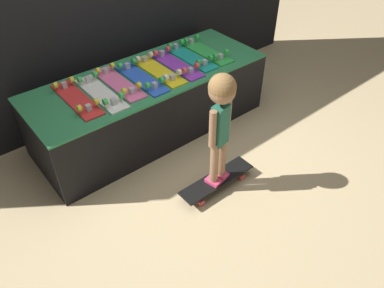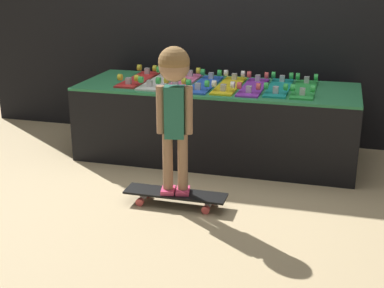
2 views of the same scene
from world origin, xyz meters
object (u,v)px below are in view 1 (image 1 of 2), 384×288
at_px(skateboard_purple_on_rack, 176,64).
at_px(skateboard_green_on_rack, 205,50).
at_px(child, 221,111).
at_px(skateboard_red_on_rack, 76,98).
at_px(skateboard_yellow_on_rack, 158,70).
at_px(skateboard_pink_on_rack, 118,82).
at_px(skateboard_on_floor, 217,180).
at_px(skateboard_blue_on_rack, 141,77).
at_px(skateboard_white_on_rack, 101,92).
at_px(skateboard_teal_on_rack, 190,56).

relative_size(skateboard_purple_on_rack, skateboard_green_on_rack, 1.00).
bearing_deg(skateboard_purple_on_rack, child, -109.34).
relative_size(skateboard_red_on_rack, skateboard_green_on_rack, 1.00).
bearing_deg(child, skateboard_yellow_on_rack, 70.63).
xyz_separation_m(skateboard_red_on_rack, skateboard_pink_on_rack, (0.39, -0.00, 0.00)).
height_order(skateboard_on_floor, child, child).
bearing_deg(child, skateboard_on_floor, 79.14).
bearing_deg(skateboard_green_on_rack, skateboard_on_floor, -126.03).
relative_size(skateboard_red_on_rack, child, 0.68).
xyz_separation_m(skateboard_red_on_rack, skateboard_purple_on_rack, (0.99, -0.05, 0.00)).
bearing_deg(skateboard_on_floor, skateboard_yellow_on_rack, 81.49).
bearing_deg(skateboard_purple_on_rack, skateboard_green_on_rack, 4.73).
relative_size(skateboard_green_on_rack, skateboard_on_floor, 0.96).
bearing_deg(skateboard_blue_on_rack, skateboard_green_on_rack, 2.71).
bearing_deg(skateboard_green_on_rack, skateboard_red_on_rack, 179.41).
bearing_deg(skateboard_yellow_on_rack, skateboard_red_on_rack, 177.22).
relative_size(skateboard_white_on_rack, skateboard_teal_on_rack, 1.00).
bearing_deg(skateboard_teal_on_rack, skateboard_white_on_rack, -177.94).
xyz_separation_m(skateboard_white_on_rack, skateboard_purple_on_rack, (0.79, -0.00, 0.00)).
relative_size(skateboard_yellow_on_rack, skateboard_on_floor, 0.96).
height_order(skateboard_white_on_rack, skateboard_yellow_on_rack, same).
distance_m(skateboard_red_on_rack, skateboard_on_floor, 1.34).
bearing_deg(skateboard_on_floor, skateboard_pink_on_rack, 103.41).
bearing_deg(skateboard_yellow_on_rack, child, -98.51).
relative_size(skateboard_teal_on_rack, skateboard_green_on_rack, 1.00).
relative_size(skateboard_teal_on_rack, skateboard_on_floor, 0.96).
xyz_separation_m(skateboard_white_on_rack, skateboard_green_on_rack, (1.18, 0.03, 0.00)).
bearing_deg(skateboard_white_on_rack, skateboard_pink_on_rack, 12.84).
relative_size(skateboard_teal_on_rack, child, 0.68).
xyz_separation_m(skateboard_red_on_rack, skateboard_yellow_on_rack, (0.79, -0.04, 0.00)).
distance_m(skateboard_pink_on_rack, skateboard_yellow_on_rack, 0.40).
xyz_separation_m(skateboard_teal_on_rack, skateboard_green_on_rack, (0.20, -0.00, 0.00)).
xyz_separation_m(skateboard_blue_on_rack, child, (0.05, -0.98, 0.14)).
height_order(skateboard_yellow_on_rack, skateboard_purple_on_rack, same).
relative_size(skateboard_white_on_rack, skateboard_pink_on_rack, 1.00).
xyz_separation_m(skateboard_blue_on_rack, skateboard_green_on_rack, (0.79, 0.04, 0.00)).
height_order(skateboard_white_on_rack, skateboard_teal_on_rack, same).
relative_size(skateboard_blue_on_rack, skateboard_on_floor, 0.96).
bearing_deg(skateboard_blue_on_rack, skateboard_purple_on_rack, 0.68).
distance_m(skateboard_blue_on_rack, skateboard_on_floor, 1.13).
relative_size(skateboard_on_floor, child, 0.71).
bearing_deg(skateboard_red_on_rack, skateboard_white_on_rack, -13.14).
bearing_deg(child, skateboard_pink_on_rack, 92.55).
distance_m(skateboard_red_on_rack, skateboard_blue_on_rack, 0.59).
xyz_separation_m(skateboard_purple_on_rack, skateboard_teal_on_rack, (0.20, 0.04, 0.00)).
bearing_deg(skateboard_red_on_rack, skateboard_teal_on_rack, -0.51).
bearing_deg(skateboard_teal_on_rack, skateboard_purple_on_rack, -169.57).
distance_m(skateboard_white_on_rack, skateboard_teal_on_rack, 0.99).
bearing_deg(skateboard_yellow_on_rack, skateboard_teal_on_rack, 4.01).
distance_m(skateboard_white_on_rack, skateboard_green_on_rack, 1.18).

